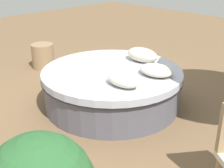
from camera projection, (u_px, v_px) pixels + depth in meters
name	position (u px, v px, depth m)	size (l,w,h in m)	color
ground_plane	(112.00, 104.00, 4.78)	(16.00, 16.00, 0.00)	brown
round_bed	(112.00, 87.00, 4.67)	(2.12, 2.12, 0.57)	#595966
throw_pillow_0	(123.00, 80.00, 3.97)	(0.49, 0.28, 0.17)	beige
throw_pillow_1	(156.00, 70.00, 4.33)	(0.51, 0.39, 0.15)	beige
throw_pillow_2	(142.00, 55.00, 4.89)	(0.56, 0.33, 0.22)	beige
side_table	(43.00, 56.00, 6.23)	(0.45, 0.45, 0.50)	#997A56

